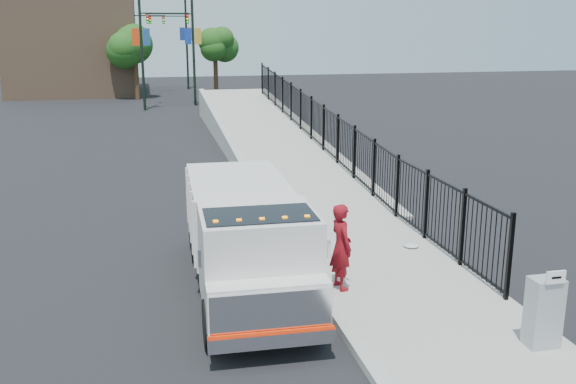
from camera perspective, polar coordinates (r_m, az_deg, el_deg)
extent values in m
plane|color=black|center=(14.43, 2.24, -8.01)|extent=(120.00, 120.00, 0.00)
cube|color=#9E998E|center=(13.30, 12.65, -10.14)|extent=(3.55, 12.00, 0.12)
cube|color=#ADAAA3|center=(12.65, 4.57, -11.07)|extent=(0.30, 12.00, 0.16)
cube|color=#9E998E|center=(29.92, -1.56, 3.92)|extent=(3.95, 24.06, 3.19)
cube|color=black|center=(26.25, 3.15, 4.39)|extent=(0.10, 28.00, 1.80)
cube|color=black|center=(14.13, -3.87, -6.40)|extent=(1.03, 6.08, 0.20)
cube|color=silver|center=(11.92, -2.68, -5.88)|extent=(2.14, 2.01, 1.78)
cube|color=silver|center=(11.07, -1.78, -10.03)|extent=(2.11, 0.67, 0.89)
cube|color=silver|center=(10.77, -1.49, -10.75)|extent=(2.05, 0.12, 0.76)
cube|color=silver|center=(10.91, -1.41, -13.02)|extent=(2.14, 0.21, 0.25)
cube|color=red|center=(10.85, -1.41, -12.39)|extent=(2.14, 0.09, 0.05)
cube|color=black|center=(11.53, -2.54, -3.77)|extent=(1.99, 1.20, 0.76)
cube|color=silver|center=(14.94, -4.50, -1.63)|extent=(2.23, 3.79, 1.52)
cube|color=silver|center=(10.84, -7.86, -5.86)|extent=(0.05, 0.05, 0.31)
cube|color=silver|center=(11.17, 3.67, -5.13)|extent=(0.05, 0.05, 0.31)
cube|color=orange|center=(11.03, -6.45, -2.66)|extent=(0.09, 0.07, 0.05)
cube|color=orange|center=(11.07, -4.38, -2.55)|extent=(0.09, 0.07, 0.05)
cube|color=orange|center=(11.12, -2.32, -2.44)|extent=(0.09, 0.07, 0.05)
cube|color=orange|center=(11.19, -0.29, -2.32)|extent=(0.09, 0.07, 0.05)
cube|color=orange|center=(11.27, 1.71, -2.21)|extent=(0.09, 0.07, 0.05)
cylinder|color=black|center=(11.62, -6.82, -11.54)|extent=(0.31, 0.90, 0.89)
cylinder|color=black|center=(11.88, 2.38, -10.84)|extent=(0.31, 0.90, 0.89)
cylinder|color=black|center=(15.66, -8.08, -4.56)|extent=(0.31, 0.90, 0.89)
cylinder|color=black|center=(15.85, -1.29, -4.17)|extent=(0.31, 0.90, 0.89)
cylinder|color=black|center=(16.59, -8.27, -3.46)|extent=(0.31, 0.90, 0.89)
cylinder|color=black|center=(16.77, -1.87, -3.11)|extent=(0.31, 0.90, 0.89)
imported|color=maroon|center=(13.54, 4.74, -4.85)|extent=(0.54, 0.74, 1.86)
cube|color=gray|center=(12.10, 21.77, -9.89)|extent=(0.55, 0.40, 1.25)
cube|color=white|center=(11.66, 22.71, -7.00)|extent=(0.35, 0.04, 0.22)
ellipsoid|color=silver|center=(16.52, 10.90, -4.67)|extent=(0.40, 0.40, 0.10)
cylinder|color=black|center=(44.15, -12.87, 12.25)|extent=(0.18, 0.18, 8.00)
cube|color=black|center=(44.16, -10.90, 15.34)|extent=(3.20, 0.08, 0.08)
cube|color=black|center=(44.22, -8.95, 14.97)|extent=(0.18, 0.22, 0.60)
cube|color=navy|center=(44.13, -12.47, 13.31)|extent=(0.45, 0.04, 1.10)
cube|color=red|center=(44.13, -13.40, 13.26)|extent=(0.45, 0.04, 1.10)
cylinder|color=black|center=(46.47, -8.40, 12.55)|extent=(0.18, 0.18, 8.00)
cube|color=black|center=(46.36, -10.55, 15.31)|extent=(3.20, 0.08, 0.08)
cube|color=black|center=(46.33, -12.37, 14.79)|extent=(0.18, 0.22, 0.60)
cube|color=gold|center=(46.48, -8.00, 13.56)|extent=(0.45, 0.04, 1.10)
cube|color=#13349F|center=(46.43, -8.88, 13.52)|extent=(0.45, 0.04, 1.10)
cylinder|color=black|center=(55.34, -14.13, 12.59)|extent=(0.18, 0.18, 8.00)
cube|color=black|center=(55.31, -12.57, 15.06)|extent=(3.20, 0.08, 0.08)
cube|color=black|center=(55.33, -11.01, 14.77)|extent=(0.18, 0.22, 0.60)
cube|color=#1526A4|center=(55.32, -13.81, 13.43)|extent=(0.45, 0.04, 1.10)
cube|color=#EE5529|center=(55.33, -14.55, 13.39)|extent=(0.45, 0.04, 1.10)
cylinder|color=black|center=(58.49, -8.99, 12.93)|extent=(0.18, 0.18, 8.00)
cube|color=black|center=(58.39, -10.70, 15.11)|extent=(3.20, 0.08, 0.08)
cube|color=black|center=(58.35, -12.14, 14.70)|extent=(0.18, 0.22, 0.60)
cube|color=#E4530D|center=(58.50, -8.67, 13.72)|extent=(0.45, 0.04, 1.10)
cube|color=navy|center=(58.45, -9.37, 13.69)|extent=(0.45, 0.04, 1.10)
cylinder|color=#382314|center=(51.01, -13.31, 9.79)|extent=(0.36, 0.36, 3.20)
sphere|color=#194714|center=(50.88, -13.47, 12.48)|extent=(3.01, 3.01, 3.01)
cylinder|color=#382314|center=(51.71, -6.43, 10.15)|extent=(0.36, 0.36, 3.20)
sphere|color=#194714|center=(51.58, -6.51, 12.80)|extent=(2.09, 2.09, 2.09)
cylinder|color=#382314|center=(59.73, -13.98, 10.40)|extent=(0.36, 0.36, 3.20)
sphere|color=#194714|center=(59.62, -14.13, 12.70)|extent=(2.48, 2.48, 2.48)
cube|color=#8C664C|center=(57.17, -18.49, 12.33)|extent=(10.00, 10.00, 8.00)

